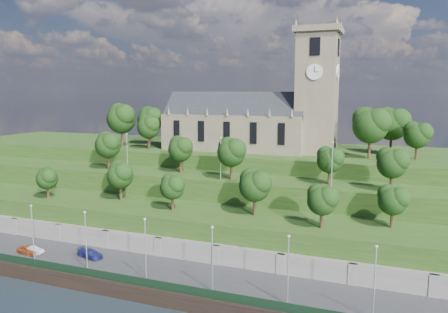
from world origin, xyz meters
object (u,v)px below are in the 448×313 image
at_px(car_right, 90,253).
at_px(church, 256,117).
at_px(car_left, 28,250).
at_px(car_middle, 33,250).

bearing_deg(car_right, church, -8.72).
relative_size(car_left, car_middle, 1.06).
bearing_deg(church, car_middle, -121.41).
xyz_separation_m(car_middle, car_right, (9.79, 1.99, 0.07)).
xyz_separation_m(church, car_right, (-15.46, -39.36, -19.84)).
bearing_deg(car_left, car_middle, -60.70).
relative_size(car_middle, car_right, 0.79).
distance_m(car_left, car_right, 10.75).
relative_size(car_left, car_right, 0.84).
xyz_separation_m(church, car_middle, (-25.25, -41.35, -19.91)).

